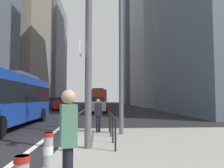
% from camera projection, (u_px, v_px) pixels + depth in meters
% --- Properties ---
extents(ground_plane, '(160.00, 160.00, 0.00)m').
position_uv_depth(ground_plane, '(80.00, 112.00, 27.42)').
color(ground_plane, black).
extents(median_island, '(9.00, 10.00, 0.15)m').
position_uv_depth(median_island, '(201.00, 152.00, 6.85)').
color(median_island, gray).
rests_on(median_island, ground).
extents(lane_centre_line, '(0.20, 80.00, 0.01)m').
position_uv_depth(lane_centre_line, '(85.00, 109.00, 37.38)').
color(lane_centre_line, beige).
rests_on(lane_centre_line, ground).
extents(office_tower_left_mid, '(13.20, 17.29, 29.68)m').
position_uv_depth(office_tower_left_mid, '(12.00, 36.00, 45.70)').
color(office_tower_left_mid, gray).
rests_on(office_tower_left_mid, ground).
extents(office_tower_left_far, '(13.57, 19.85, 30.99)m').
position_uv_depth(office_tower_left_far, '(40.00, 55.00, 68.28)').
color(office_tower_left_far, gray).
rests_on(office_tower_left_far, ground).
extents(office_tower_right_far, '(13.90, 20.83, 47.00)m').
position_uv_depth(office_tower_right_far, '(142.00, 35.00, 75.24)').
color(office_tower_right_far, slate).
rests_on(office_tower_right_far, ground).
extents(city_bus_blue_oncoming, '(2.72, 11.18, 3.40)m').
position_uv_depth(city_bus_blue_oncoming, '(7.00, 97.00, 13.06)').
color(city_bus_blue_oncoming, '#14389E').
rests_on(city_bus_blue_oncoming, ground).
extents(city_bus_red_receding, '(2.83, 11.06, 3.40)m').
position_uv_depth(city_bus_red_receding, '(98.00, 98.00, 37.82)').
color(city_bus_red_receding, red).
rests_on(city_bus_red_receding, ground).
extents(car_oncoming_mid, '(2.16, 4.33, 1.94)m').
position_uv_depth(car_oncoming_mid, '(56.00, 103.00, 35.85)').
color(car_oncoming_mid, '#232838').
rests_on(car_oncoming_mid, ground).
extents(car_receding_near, '(2.18, 4.45, 1.94)m').
position_uv_depth(car_receding_near, '(103.00, 101.00, 57.01)').
color(car_receding_near, '#B2A899').
rests_on(car_receding_near, ground).
extents(car_receding_far, '(2.21, 4.35, 1.94)m').
position_uv_depth(car_receding_far, '(97.00, 105.00, 26.72)').
color(car_receding_far, silver).
rests_on(car_receding_far, ground).
extents(car_oncoming_far, '(2.16, 4.10, 1.94)m').
position_uv_depth(car_oncoming_far, '(61.00, 104.00, 31.66)').
color(car_oncoming_far, maroon).
rests_on(car_oncoming_far, ground).
extents(traffic_signal_gantry, '(5.80, 0.65, 6.00)m').
position_uv_depth(traffic_signal_gantry, '(30.00, 26.00, 7.10)').
color(traffic_signal_gantry, '#515156').
rests_on(traffic_signal_gantry, median_island).
extents(street_lamp_post, '(5.50, 0.32, 8.00)m').
position_uv_depth(street_lamp_post, '(121.00, 22.00, 10.08)').
color(street_lamp_post, '#56565B').
rests_on(street_lamp_post, median_island).
extents(bollard_left, '(0.20, 0.20, 0.92)m').
position_uv_depth(bollard_left, '(48.00, 154.00, 4.27)').
color(bollard_left, '#99999E').
rests_on(bollard_left, median_island).
extents(bollard_right, '(0.20, 0.20, 0.83)m').
position_uv_depth(bollard_right, '(72.00, 136.00, 6.53)').
color(bollard_right, '#99999E').
rests_on(bollard_right, median_island).
extents(bollard_back, '(0.20, 0.20, 0.93)m').
position_uv_depth(bollard_back, '(71.00, 132.00, 7.08)').
color(bollard_back, '#99999E').
rests_on(bollard_back, median_island).
extents(pedestrian_railing, '(0.06, 3.85, 0.98)m').
position_uv_depth(pedestrian_railing, '(112.00, 121.00, 8.50)').
color(pedestrian_railing, black).
rests_on(pedestrian_railing, median_island).
extents(pedestrian_waiting, '(0.33, 0.43, 1.73)m').
position_uv_depth(pedestrian_waiting, '(68.00, 138.00, 3.43)').
color(pedestrian_waiting, black).
rests_on(pedestrian_waiting, median_island).
extents(pedestrian_walking, '(0.36, 0.44, 1.57)m').
position_uv_depth(pedestrian_walking, '(98.00, 114.00, 10.37)').
color(pedestrian_walking, black).
rests_on(pedestrian_walking, median_island).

